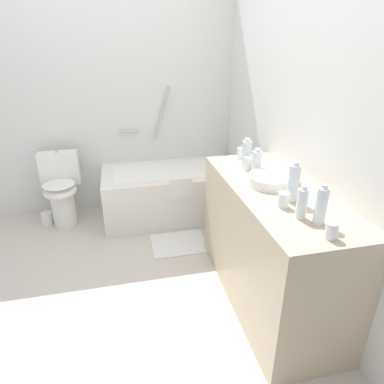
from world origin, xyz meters
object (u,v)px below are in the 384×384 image
at_px(drinking_glass_1, 283,200).
at_px(drinking_glass_2, 332,231).
at_px(water_bottle_4, 321,206).
at_px(toilet, 61,189).
at_px(water_bottle_3, 293,183).
at_px(sink_basin, 270,180).
at_px(bath_mat, 179,243).
at_px(toilet_paper_roll, 47,218).
at_px(water_bottle_2, 256,162).
at_px(drinking_glass_3, 248,164).
at_px(bathtub, 170,191).
at_px(sink_faucet, 293,178).
at_px(drinking_glass_0, 242,153).
at_px(water_bottle_0, 302,203).
at_px(water_bottle_1, 246,154).

bearing_deg(drinking_glass_1, drinking_glass_2, -79.12).
bearing_deg(water_bottle_4, toilet, 128.93).
bearing_deg(water_bottle_3, sink_basin, 94.41).
bearing_deg(water_bottle_4, sink_basin, 93.00).
relative_size(bath_mat, toilet_paper_roll, 3.95).
xyz_separation_m(water_bottle_4, bath_mat, (-0.52, 1.31, -1.00)).
bearing_deg(water_bottle_3, bath_mat, 116.41).
distance_m(water_bottle_3, drinking_glass_1, 0.13).
height_order(water_bottle_2, drinking_glass_3, water_bottle_2).
bearing_deg(toilet, water_bottle_3, 41.82).
bearing_deg(sink_basin, bathtub, 108.57).
bearing_deg(sink_faucet, drinking_glass_3, 126.27).
relative_size(toilet, sink_basin, 2.60).
distance_m(water_bottle_4, drinking_glass_0, 1.11).
height_order(sink_faucet, drinking_glass_3, drinking_glass_3).
bearing_deg(water_bottle_2, sink_basin, -86.28).
xyz_separation_m(bathtub, water_bottle_2, (0.45, -1.18, 0.70)).
bearing_deg(sink_basin, toilet_paper_roll, 140.59).
xyz_separation_m(bathtub, drinking_glass_0, (0.48, -0.83, 0.66)).
distance_m(sink_faucet, drinking_glass_3, 0.36).
bearing_deg(drinking_glass_0, sink_basin, -91.05).
relative_size(water_bottle_0, toilet_paper_roll, 1.47).
bearing_deg(drinking_glass_1, water_bottle_2, 84.37).
relative_size(water_bottle_1, drinking_glass_0, 2.49).
distance_m(drinking_glass_2, toilet_paper_roll, 2.94).
relative_size(water_bottle_1, drinking_glass_2, 2.60).
bearing_deg(drinking_glass_0, water_bottle_0, -92.49).
bearing_deg(toilet_paper_roll, sink_basin, -39.41).
xyz_separation_m(water_bottle_3, drinking_glass_2, (-0.02, -0.43, -0.07)).
bearing_deg(drinking_glass_0, water_bottle_3, -89.30).
height_order(sink_basin, water_bottle_4, water_bottle_4).
height_order(sink_basin, toilet_paper_roll, sink_basin).
xyz_separation_m(water_bottle_1, toilet_paper_roll, (-1.76, 1.10, -0.94)).
relative_size(water_bottle_1, bath_mat, 0.43).
bearing_deg(toilet, bathtub, 84.70).
relative_size(water_bottle_1, toilet_paper_roll, 1.70).
distance_m(sink_basin, drinking_glass_0, 0.56).
xyz_separation_m(sink_faucet, drinking_glass_3, (-0.21, 0.29, 0.02)).
distance_m(water_bottle_4, drinking_glass_2, 0.16).
distance_m(sink_basin, water_bottle_3, 0.28).
relative_size(drinking_glass_0, drinking_glass_1, 1.00).
height_order(water_bottle_0, drinking_glass_3, water_bottle_0).
distance_m(water_bottle_2, drinking_glass_1, 0.53).
height_order(water_bottle_1, bath_mat, water_bottle_1).
bearing_deg(drinking_glass_0, water_bottle_1, -101.15).
bearing_deg(sink_faucet, toilet_paper_roll, 143.15).
bearing_deg(sink_faucet, water_bottle_4, -104.84).
height_order(drinking_glass_0, bath_mat, drinking_glass_0).
distance_m(water_bottle_1, drinking_glass_0, 0.20).
distance_m(bathtub, bath_mat, 0.68).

